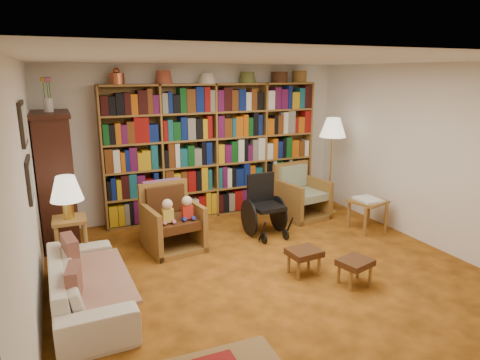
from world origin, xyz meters
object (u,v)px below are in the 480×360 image
wheelchair (264,207)px  side_table_lamp (71,232)px  armchair_sage (299,196)px  side_table_papers (368,205)px  footstool_b (355,264)px  sofa (88,284)px  floor_lamp (333,131)px  armchair_leather (171,221)px  footstool_a (304,254)px

wheelchair → side_table_lamp: bearing=-177.8°
armchair_sage → side_table_papers: (0.60, -1.02, 0.07)m
side_table_papers → footstool_b: (-1.29, -1.35, -0.15)m
sofa → footstool_b: (2.83, -0.69, -0.01)m
floor_lamp → side_table_papers: 1.38m
wheelchair → armchair_leather: bearing=177.6°
wheelchair → floor_lamp: size_ratio=0.55×
wheelchair → footstool_a: bearing=-96.9°
sofa → side_table_papers: sofa is taller
sofa → floor_lamp: (4.07, 1.59, 1.16)m
armchair_leather → sofa: bearing=-134.3°
armchair_leather → side_table_papers: size_ratio=1.58×
side_table_lamp → armchair_sage: 3.68m
wheelchair → floor_lamp: 1.83m
side_table_lamp → footstool_b: bearing=-30.9°
wheelchair → floor_lamp: (1.46, 0.42, 1.01)m
sofa → footstool_a: 2.45m
side_table_lamp → armchair_sage: bearing=9.6°
sofa → footstool_a: size_ratio=4.49×
floor_lamp → side_table_papers: (0.05, -0.93, -1.02)m
side_table_papers → side_table_lamp: bearing=174.5°
armchair_leather → floor_lamp: size_ratio=0.55×
side_table_lamp → side_table_papers: bearing=-5.5°
armchair_leather → armchair_sage: bearing=10.9°
wheelchair → footstool_b: wheelchair is taller
footstool_a → footstool_b: 0.60m
footstool_b → floor_lamp: bearing=61.5°
armchair_leather → armchair_sage: size_ratio=1.03×
armchair_sage → wheelchair: wheelchair is taller
sofa → footstool_b: bearing=-105.1°
side_table_papers → wheelchair: bearing=161.4°
sofa → floor_lamp: bearing=-70.1°
armchair_leather → wheelchair: size_ratio=1.00×
side_table_lamp → armchair_leather: 1.31m
armchair_sage → wheelchair: 1.05m
sofa → armchair_leather: armchair_leather is taller
armchair_sage → floor_lamp: floor_lamp is taller
armchair_leather → armchair_sage: 2.37m
wheelchair → footstool_b: (0.23, -1.86, -0.16)m
armchair_sage → floor_lamp: bearing=-9.4°
wheelchair → side_table_papers: bearing=-18.6°
side_table_papers → footstool_b: bearing=-133.6°
floor_lamp → footstool_b: floor_lamp is taller
sofa → side_table_papers: bearing=-82.3°
armchair_sage → side_table_papers: armchair_sage is taller
armchair_sage → wheelchair: bearing=-151.2°
side_table_papers → armchair_leather: bearing=169.0°
footstool_a → footstool_b: footstool_a is taller
side_table_lamp → armchair_sage: armchair_sage is taller
floor_lamp → footstool_a: bearing=-131.8°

